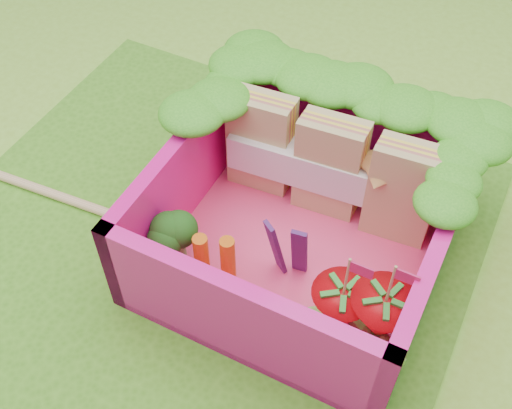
{
  "coord_description": "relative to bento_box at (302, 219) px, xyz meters",
  "views": [
    {
      "loc": [
        1.13,
        -1.56,
        2.6
      ],
      "look_at": [
        0.24,
        0.2,
        0.28
      ],
      "focal_mm": 45.0,
      "sensor_mm": 36.0,
      "label": 1
    }
  ],
  "objects": [
    {
      "name": "broccoli",
      "position": [
        -0.51,
        -0.33,
        -0.04
      ],
      "size": [
        0.31,
        0.31,
        0.27
      ],
      "color": "#66A14E",
      "rests_on": "bento_floor"
    },
    {
      "name": "bento_floor",
      "position": [
        -0.0,
        0.0,
        -0.25
      ],
      "size": [
        1.3,
        1.3,
        0.05
      ],
      "primitive_type": "cube",
      "color": "#FF417A",
      "rests_on": "placemat"
    },
    {
      "name": "carrot_sticks",
      "position": [
        -0.28,
        -0.33,
        -0.08
      ],
      "size": [
        0.18,
        0.11,
        0.29
      ],
      "color": "orange",
      "rests_on": "bento_floor"
    },
    {
      "name": "sandwich_stack",
      "position": [
        0.01,
        0.32,
        0.05
      ],
      "size": [
        1.07,
        0.25,
        0.56
      ],
      "color": "tan",
      "rests_on": "bento_floor"
    },
    {
      "name": "placemat",
      "position": [
        -0.48,
        -0.2,
        -0.29
      ],
      "size": [
        2.6,
        2.6,
        0.03
      ],
      "primitive_type": "cube",
      "color": "#4D9822",
      "rests_on": "ground"
    },
    {
      "name": "chopsticks",
      "position": [
        -1.6,
        -0.27,
        -0.25
      ],
      "size": [
        2.41,
        0.22,
        0.04
      ],
      "color": "tan",
      "rests_on": "placemat"
    },
    {
      "name": "lettuce_ruffle",
      "position": [
        -0.0,
        0.49,
        0.33
      ],
      "size": [
        1.43,
        0.83,
        0.11
      ],
      "color": "#2F971B",
      "rests_on": "bento_box"
    },
    {
      "name": "strawberry_left",
      "position": [
        0.33,
        -0.32,
        -0.08
      ],
      "size": [
        0.27,
        0.27,
        0.51
      ],
      "color": "red",
      "rests_on": "bento_floor"
    },
    {
      "name": "snap_peas",
      "position": [
        0.41,
        -0.2,
        -0.2
      ],
      "size": [
        0.62,
        0.57,
        0.05
      ],
      "color": "#68BD3B",
      "rests_on": "bento_floor"
    },
    {
      "name": "purple_wedges",
      "position": [
        0.01,
        -0.17,
        -0.04
      ],
      "size": [
        0.18,
        0.07,
        0.38
      ],
      "color": "#39164F",
      "rests_on": "bento_floor"
    },
    {
      "name": "strawberry_right",
      "position": [
        0.5,
        -0.28,
        -0.07
      ],
      "size": [
        0.29,
        0.29,
        0.53
      ],
      "color": "red",
      "rests_on": "bento_floor"
    },
    {
      "name": "bento_box",
      "position": [
        0.0,
        0.0,
        0.0
      ],
      "size": [
        1.3,
        1.3,
        0.55
      ],
      "color": "#F81492",
      "rests_on": "placemat"
    },
    {
      "name": "ground",
      "position": [
        -0.48,
        -0.2,
        -0.31
      ],
      "size": [
        14.0,
        14.0,
        0.0
      ],
      "primitive_type": "plane",
      "color": "#88C337",
      "rests_on": "ground"
    }
  ]
}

